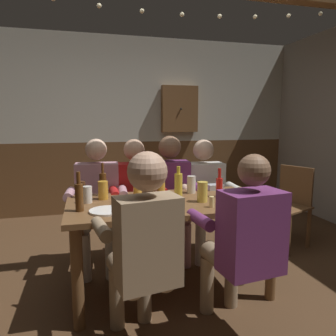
% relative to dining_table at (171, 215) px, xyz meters
% --- Properties ---
extents(ground_plane, '(6.24, 6.24, 0.00)m').
position_rel_dining_table_xyz_m(ground_plane, '(0.00, -0.05, -0.64)').
color(ground_plane, '#4C331E').
extents(back_wall_upper, '(5.20, 0.12, 1.54)m').
position_rel_dining_table_xyz_m(back_wall_upper, '(0.00, 2.52, 1.20)').
color(back_wall_upper, beige).
extents(back_wall_wainscot, '(5.20, 0.12, 1.07)m').
position_rel_dining_table_xyz_m(back_wall_wainscot, '(0.00, 2.52, -0.10)').
color(back_wall_wainscot, brown).
rests_on(back_wall_wainscot, ground_plane).
extents(dining_table, '(1.60, 0.81, 0.75)m').
position_rel_dining_table_xyz_m(dining_table, '(0.00, 0.00, 0.00)').
color(dining_table, brown).
rests_on(dining_table, ground_plane).
extents(person_0, '(0.56, 0.55, 1.22)m').
position_rel_dining_table_xyz_m(person_0, '(-0.55, 0.62, 0.03)').
color(person_0, '#B78493').
rests_on(person_0, ground_plane).
extents(person_1, '(0.52, 0.49, 1.21)m').
position_rel_dining_table_xyz_m(person_1, '(-0.18, 0.63, 0.03)').
color(person_1, '#AD1919').
rests_on(person_1, ground_plane).
extents(person_2, '(0.56, 0.57, 1.24)m').
position_rel_dining_table_xyz_m(person_2, '(0.17, 0.64, 0.05)').
color(person_2, '#6B2D66').
rests_on(person_2, ground_plane).
extents(person_3, '(0.58, 0.55, 1.19)m').
position_rel_dining_table_xyz_m(person_3, '(0.54, 0.64, 0.03)').
color(person_3, silver).
rests_on(person_3, ground_plane).
extents(person_4, '(0.53, 0.55, 1.23)m').
position_rel_dining_table_xyz_m(person_4, '(-0.33, -0.63, 0.04)').
color(person_4, '#997F60').
rests_on(person_4, ground_plane).
extents(person_5, '(0.54, 0.56, 1.19)m').
position_rel_dining_table_xyz_m(person_5, '(0.31, -0.63, 0.02)').
color(person_5, '#6B2D66').
rests_on(person_5, ground_plane).
extents(chair_empty_near_left, '(0.57, 0.57, 0.88)m').
position_rel_dining_table_xyz_m(chair_empty_near_left, '(1.53, 0.61, -0.16)').
color(chair_empty_near_left, brown).
rests_on(chair_empty_near_left, ground_plane).
extents(table_candle, '(0.04, 0.04, 0.08)m').
position_rel_dining_table_xyz_m(table_candle, '(0.25, -0.25, 0.16)').
color(table_candle, '#F9E08C').
rests_on(table_candle, dining_table).
extents(condiment_caddy, '(0.14, 0.10, 0.05)m').
position_rel_dining_table_xyz_m(condiment_caddy, '(0.51, 0.30, 0.14)').
color(condiment_caddy, '#B2B7BC').
rests_on(condiment_caddy, dining_table).
extents(plate_0, '(0.24, 0.24, 0.01)m').
position_rel_dining_table_xyz_m(plate_0, '(-0.10, 0.10, 0.13)').
color(plate_0, white).
rests_on(plate_0, dining_table).
extents(plate_1, '(0.25, 0.25, 0.01)m').
position_rel_dining_table_xyz_m(plate_1, '(-0.51, -0.18, 0.13)').
color(plate_1, white).
rests_on(plate_1, dining_table).
extents(bottle_0, '(0.07, 0.07, 0.26)m').
position_rel_dining_table_xyz_m(bottle_0, '(0.10, 0.13, 0.22)').
color(bottle_0, gold).
rests_on(bottle_0, dining_table).
extents(bottle_1, '(0.06, 0.06, 0.28)m').
position_rel_dining_table_xyz_m(bottle_1, '(-0.51, 0.34, 0.22)').
color(bottle_1, '#593314').
rests_on(bottle_1, dining_table).
extents(bottle_2, '(0.05, 0.05, 0.24)m').
position_rel_dining_table_xyz_m(bottle_2, '(0.43, 0.04, 0.21)').
color(bottle_2, red).
rests_on(bottle_2, dining_table).
extents(bottle_3, '(0.06, 0.06, 0.28)m').
position_rel_dining_table_xyz_m(bottle_3, '(-0.69, -0.11, 0.23)').
color(bottle_3, '#593314').
rests_on(bottle_3, dining_table).
extents(pint_glass_0, '(0.07, 0.07, 0.14)m').
position_rel_dining_table_xyz_m(pint_glass_0, '(-0.22, 0.25, 0.19)').
color(pint_glass_0, gold).
rests_on(pint_glass_0, dining_table).
extents(pint_glass_1, '(0.08, 0.08, 0.16)m').
position_rel_dining_table_xyz_m(pint_glass_1, '(0.24, -0.08, 0.20)').
color(pint_glass_1, '#E5C64C').
rests_on(pint_glass_1, dining_table).
extents(pint_glass_2, '(0.07, 0.07, 0.13)m').
position_rel_dining_table_xyz_m(pint_glass_2, '(0.67, -0.28, 0.18)').
color(pint_glass_2, gold).
rests_on(pint_glass_2, dining_table).
extents(pint_glass_3, '(0.07, 0.07, 0.14)m').
position_rel_dining_table_xyz_m(pint_glass_3, '(0.00, 0.32, 0.19)').
color(pint_glass_3, gold).
rests_on(pint_glass_3, dining_table).
extents(pint_glass_4, '(0.08, 0.08, 0.15)m').
position_rel_dining_table_xyz_m(pint_glass_4, '(-0.51, 0.19, 0.19)').
color(pint_glass_4, gold).
rests_on(pint_glass_4, dining_table).
extents(pint_glass_5, '(0.08, 0.08, 0.16)m').
position_rel_dining_table_xyz_m(pint_glass_5, '(-0.10, 0.33, 0.20)').
color(pint_glass_5, '#4C2D19').
rests_on(pint_glass_5, dining_table).
extents(pint_glass_6, '(0.06, 0.06, 0.14)m').
position_rel_dining_table_xyz_m(pint_glass_6, '(-0.68, 0.31, 0.19)').
color(pint_glass_6, '#4C2D19').
rests_on(pint_glass_6, dining_table).
extents(pint_glass_7, '(0.07, 0.07, 0.13)m').
position_rel_dining_table_xyz_m(pint_glass_7, '(-0.64, 0.11, 0.18)').
color(pint_glass_7, white).
rests_on(pint_glass_7, dining_table).
extents(pint_glass_8, '(0.08, 0.08, 0.15)m').
position_rel_dining_table_xyz_m(pint_glass_8, '(0.25, 0.23, 0.19)').
color(pint_glass_8, white).
rests_on(pint_glass_8, dining_table).
extents(wall_dart_cabinet, '(0.56, 0.15, 0.70)m').
position_rel_dining_table_xyz_m(wall_dart_cabinet, '(0.79, 2.39, 0.92)').
color(wall_dart_cabinet, brown).
extents(string_lights, '(3.68, 0.04, 0.20)m').
position_rel_dining_table_xyz_m(string_lights, '(-0.00, 0.26, 1.67)').
color(string_lights, '#F9EAB2').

